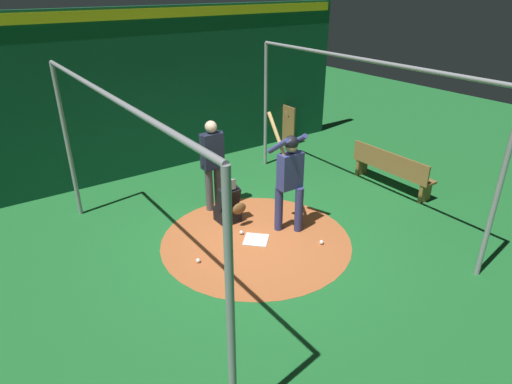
# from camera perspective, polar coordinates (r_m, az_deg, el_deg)

# --- Properties ---
(ground_plane) EXTENTS (26.52, 26.52, 0.00)m
(ground_plane) POSITION_cam_1_polar(r_m,az_deg,el_deg) (7.84, 0.00, -6.27)
(ground_plane) COLOR #1E6B2D
(dirt_circle) EXTENTS (3.35, 3.35, 0.01)m
(dirt_circle) POSITION_cam_1_polar(r_m,az_deg,el_deg) (7.83, 0.00, -6.25)
(dirt_circle) COLOR #B76033
(dirt_circle) RESTS_ON ground
(home_plate) EXTENTS (0.59, 0.59, 0.01)m
(home_plate) POSITION_cam_1_polar(r_m,az_deg,el_deg) (7.83, 0.00, -6.19)
(home_plate) COLOR white
(home_plate) RESTS_ON dirt_circle
(batter) EXTENTS (0.68, 0.49, 2.15)m
(batter) POSITION_cam_1_polar(r_m,az_deg,el_deg) (7.67, 4.37, 2.31)
(batter) COLOR navy
(batter) RESTS_ON ground
(catcher) EXTENTS (0.58, 0.40, 0.92)m
(catcher) POSITION_cam_1_polar(r_m,az_deg,el_deg) (8.25, -3.55, -1.69)
(catcher) COLOR black
(catcher) RESTS_ON ground
(umpire) EXTENTS (0.23, 0.49, 1.82)m
(umpire) POSITION_cam_1_polar(r_m,az_deg,el_deg) (8.50, -5.67, 4.07)
(umpire) COLOR #4C4C51
(umpire) RESTS_ON ground
(back_wall) EXTENTS (0.22, 10.52, 3.68)m
(back_wall) POSITION_cam_1_polar(r_m,az_deg,el_deg) (10.49, -13.20, 12.42)
(back_wall) COLOR #0F472D
(back_wall) RESTS_ON ground
(cage_frame) EXTENTS (5.70, 4.60, 2.95)m
(cage_frame) POSITION_cam_1_polar(r_m,az_deg,el_deg) (6.96, 0.00, 8.36)
(cage_frame) COLOR gray
(cage_frame) RESTS_ON ground
(bat_rack) EXTENTS (0.70, 0.20, 1.05)m
(bat_rack) POSITION_cam_1_polar(r_m,az_deg,el_deg) (12.50, 4.02, 8.64)
(bat_rack) COLOR olive
(bat_rack) RESTS_ON ground
(bench) EXTENTS (1.98, 0.36, 0.85)m
(bench) POSITION_cam_1_polar(r_m,az_deg,el_deg) (10.03, 17.12, 2.92)
(bench) COLOR olive
(bench) RESTS_ON ground
(baseball_0) EXTENTS (0.07, 0.07, 0.07)m
(baseball_0) POSITION_cam_1_polar(r_m,az_deg,el_deg) (7.30, -7.52, -8.81)
(baseball_0) COLOR white
(baseball_0) RESTS_ON dirt_circle
(baseball_1) EXTENTS (0.07, 0.07, 0.07)m
(baseball_1) POSITION_cam_1_polar(r_m,az_deg,el_deg) (7.98, -1.91, -5.26)
(baseball_1) COLOR white
(baseball_1) RESTS_ON dirt_circle
(baseball_2) EXTENTS (0.07, 0.07, 0.07)m
(baseball_2) POSITION_cam_1_polar(r_m,az_deg,el_deg) (7.78, 8.50, -6.47)
(baseball_2) COLOR white
(baseball_2) RESTS_ON dirt_circle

